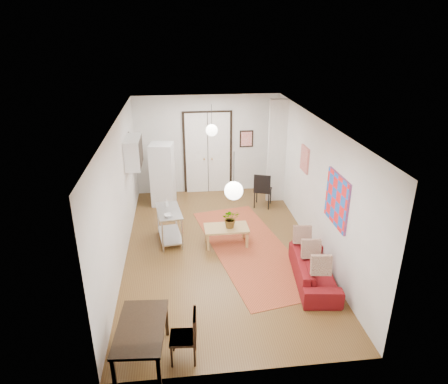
{
  "coord_description": "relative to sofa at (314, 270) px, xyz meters",
  "views": [
    {
      "loc": [
        -0.84,
        -7.82,
        4.69
      ],
      "look_at": [
        0.12,
        0.34,
        1.25
      ],
      "focal_mm": 32.0,
      "sensor_mm": 36.0,
      "label": 1
    }
  ],
  "objects": [
    {
      "name": "black_side_chair",
      "position": [
        -0.27,
        3.73,
        0.31
      ],
      "size": [
        0.58,
        0.6,
        0.99
      ],
      "rotation": [
        0.0,
        0.0,
        2.78
      ],
      "color": "black",
      "rests_on": "floor"
    },
    {
      "name": "ceiling",
      "position": [
        -1.69,
        1.45,
        2.63
      ],
      "size": [
        4.2,
        7.0,
        0.02
      ],
      "primitive_type": "cube",
      "color": "white",
      "rests_on": "wall_back"
    },
    {
      "name": "painting_popart",
      "position": [
        0.39,
        0.2,
        1.38
      ],
      "size": [
        0.05,
        1.0,
        1.0
      ],
      "primitive_type": "cube",
      "color": "red",
      "rests_on": "wall_right"
    },
    {
      "name": "bowl",
      "position": [
        -2.82,
        1.65,
        0.54
      ],
      "size": [
        0.23,
        0.23,
        0.05
      ],
      "primitive_type": "imported",
      "rotation": [
        0.0,
        0.0,
        0.26
      ],
      "color": "silver",
      "rests_on": "kitchen_counter"
    },
    {
      "name": "wall_left",
      "position": [
        -3.79,
        1.45,
        1.18
      ],
      "size": [
        0.02,
        7.0,
        2.9
      ],
      "primitive_type": "cube",
      "color": "silver",
      "rests_on": "floor"
    },
    {
      "name": "dining_chair_far",
      "position": [
        -2.59,
        -1.62,
        0.21
      ],
      "size": [
        0.42,
        0.57,
        0.83
      ],
      "rotation": [
        0.0,
        0.0,
        -1.64
      ],
      "color": "#3B2512",
      "rests_on": "floor"
    },
    {
      "name": "wall_cabinet",
      "position": [
        -3.61,
        2.95,
        1.63
      ],
      "size": [
        0.35,
        1.0,
        0.7
      ],
      "primitive_type": "cube",
      "color": "white",
      "rests_on": "wall_left"
    },
    {
      "name": "double_doors",
      "position": [
        -1.69,
        4.91,
        0.93
      ],
      "size": [
        1.44,
        0.06,
        2.5
      ],
      "primitive_type": "cube",
      "color": "white",
      "rests_on": "wall_back"
    },
    {
      "name": "dining_table",
      "position": [
        -3.19,
        -1.7,
        0.33
      ],
      "size": [
        0.78,
        1.26,
        0.67
      ],
      "rotation": [
        0.0,
        0.0,
        -0.07
      ],
      "color": "black",
      "rests_on": "floor"
    },
    {
      "name": "floor",
      "position": [
        -1.69,
        1.45,
        -0.27
      ],
      "size": [
        7.0,
        7.0,
        0.0
      ],
      "primitive_type": "plane",
      "color": "brown",
      "rests_on": "ground"
    },
    {
      "name": "fridge",
      "position": [
        -3.0,
        4.13,
        0.61
      ],
      "size": [
        0.7,
        0.7,
        1.75
      ],
      "primitive_type": "cube",
      "rotation": [
        0.0,
        0.0,
        -0.14
      ],
      "color": "white",
      "rests_on": "floor"
    },
    {
      "name": "wall_back",
      "position": [
        -1.69,
        4.95,
        1.18
      ],
      "size": [
        4.2,
        0.02,
        2.9
      ],
      "primitive_type": "cube",
      "color": "silver",
      "rests_on": "floor"
    },
    {
      "name": "potted_plant",
      "position": [
        -1.43,
        1.63,
        0.39
      ],
      "size": [
        0.34,
        0.39,
        0.43
      ],
      "primitive_type": "imported",
      "rotation": [
        0.0,
        0.0,
        0.01
      ],
      "color": "#447133",
      "rests_on": "coffee_table"
    },
    {
      "name": "coffee_table",
      "position": [
        -1.53,
        1.63,
        0.12
      ],
      "size": [
        1.0,
        0.56,
        0.44
      ],
      "rotation": [
        0.0,
        0.0,
        0.01
      ],
      "color": "tan",
      "rests_on": "floor"
    },
    {
      "name": "kitchen_counter",
      "position": [
        -2.82,
        1.95,
        0.22
      ],
      "size": [
        0.65,
        1.09,
        0.79
      ],
      "rotation": [
        0.0,
        0.0,
        0.14
      ],
      "color": "silver",
      "rests_on": "floor"
    },
    {
      "name": "soap_bottle",
      "position": [
        -2.87,
        2.2,
        0.6
      ],
      "size": [
        0.09,
        0.09,
        0.16
      ],
      "primitive_type": "imported",
      "rotation": [
        0.0,
        0.0,
        0.26
      ],
      "color": "#4F94AD",
      "rests_on": "kitchen_counter"
    },
    {
      "name": "pendant_front",
      "position": [
        -1.69,
        -0.55,
        1.98
      ],
      "size": [
        0.3,
        0.3,
        0.8
      ],
      "color": "silver",
      "rests_on": "ceiling"
    },
    {
      "name": "stub_partition",
      "position": [
        0.16,
        4.0,
        1.18
      ],
      "size": [
        0.5,
        0.1,
        2.9
      ],
      "primitive_type": "cube",
      "color": "silver",
      "rests_on": "floor"
    },
    {
      "name": "pendant_back",
      "position": [
        -1.69,
        3.45,
        1.98
      ],
      "size": [
        0.3,
        0.3,
        0.8
      ],
      "color": "silver",
      "rests_on": "ceiling"
    },
    {
      "name": "kilim_rug",
      "position": [
        -1.03,
        1.4,
        -0.26
      ],
      "size": [
        2.39,
        4.48,
        0.01
      ],
      "primitive_type": "cube",
      "rotation": [
        0.0,
        0.0,
        0.19
      ],
      "color": "#AD422B",
      "rests_on": "floor"
    },
    {
      "name": "sofa",
      "position": [
        0.0,
        0.0,
        0.0
      ],
      "size": [
        1.9,
        0.93,
        0.53
      ],
      "primitive_type": "imported",
      "rotation": [
        0.0,
        0.0,
        1.45
      ],
      "color": "maroon",
      "rests_on": "floor"
    },
    {
      "name": "wall_right",
      "position": [
        0.41,
        1.45,
        1.18
      ],
      "size": [
        0.02,
        7.0,
        2.9
      ],
      "primitive_type": "cube",
      "color": "silver",
      "rests_on": "floor"
    },
    {
      "name": "painting_abstract",
      "position": [
        0.39,
        2.25,
        1.53
      ],
      "size": [
        0.05,
        0.5,
        0.6
      ],
      "primitive_type": "cube",
      "color": "beige",
      "rests_on": "wall_right"
    },
    {
      "name": "print_left",
      "position": [
        -3.76,
        3.45,
        1.68
      ],
      "size": [
        0.03,
        0.44,
        0.54
      ],
      "primitive_type": "cube",
      "color": "#9F6842",
      "rests_on": "wall_left"
    },
    {
      "name": "wall_front",
      "position": [
        -1.69,
        -2.05,
        1.18
      ],
      "size": [
        4.2,
        0.02,
        2.9
      ],
      "primitive_type": "cube",
      "color": "silver",
      "rests_on": "floor"
    },
    {
      "name": "poster_back",
      "position": [
        -0.54,
        4.92,
        1.33
      ],
      "size": [
        0.4,
        0.03,
        0.5
      ],
      "primitive_type": "cube",
      "color": "red",
      "rests_on": "wall_back"
    },
    {
      "name": "dining_chair_near",
      "position": [
        -2.59,
        -1.62,
        0.21
      ],
      "size": [
        0.42,
        0.57,
        0.83
      ],
      "rotation": [
        0.0,
        0.0,
        -1.64
      ],
      "color": "#3B2512",
      "rests_on": "floor"
    }
  ]
}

